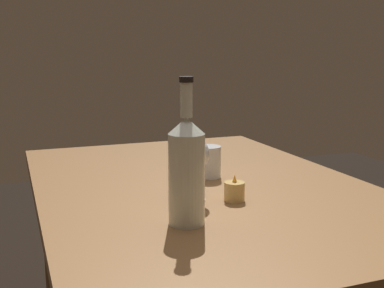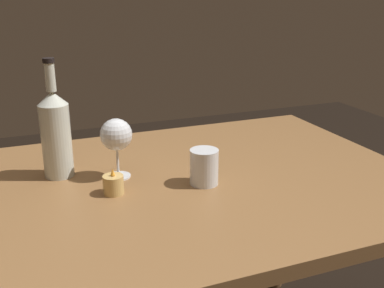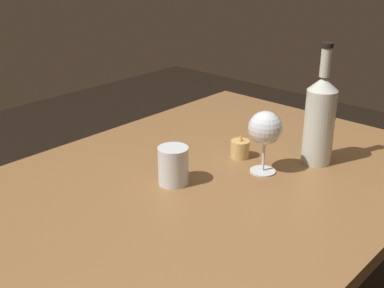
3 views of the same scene
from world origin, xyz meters
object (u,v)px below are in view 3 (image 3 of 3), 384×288
(wine_bottle, at_px, (320,118))
(water_tumbler, at_px, (173,167))
(votive_candle, at_px, (240,149))
(wine_glass_left, at_px, (265,129))

(wine_bottle, distance_m, water_tumbler, 0.41)
(water_tumbler, distance_m, votive_candle, 0.24)
(wine_glass_left, relative_size, votive_candle, 2.44)
(wine_glass_left, relative_size, wine_bottle, 0.51)
(water_tumbler, xyz_separation_m, votive_candle, (-0.23, 0.03, -0.02))
(wine_bottle, bearing_deg, water_tumbler, -29.47)
(wine_bottle, xyz_separation_m, votive_candle, (0.11, -0.17, -0.10))
(wine_bottle, distance_m, votive_candle, 0.23)
(water_tumbler, bearing_deg, wine_glass_left, 147.56)
(wine_bottle, relative_size, water_tumbler, 3.41)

